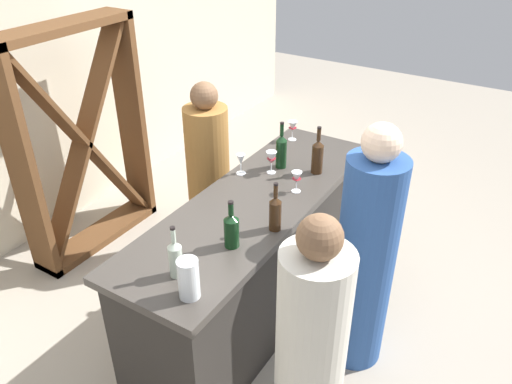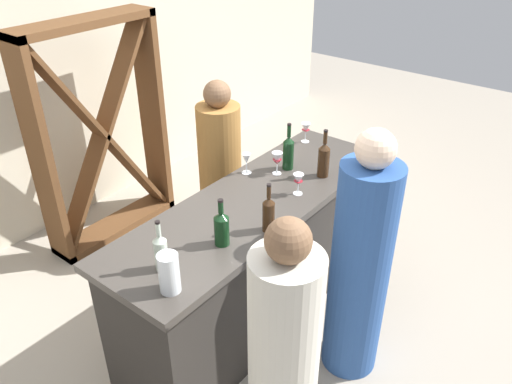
% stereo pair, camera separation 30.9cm
% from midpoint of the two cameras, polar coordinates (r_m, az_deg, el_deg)
% --- Properties ---
extents(ground_plane, '(12.00, 12.00, 0.00)m').
position_cam_midpoint_polar(ground_plane, '(3.80, 2.39, -13.30)').
color(ground_plane, '#9E9384').
extents(back_wall, '(8.00, 0.10, 2.80)m').
position_cam_midpoint_polar(back_wall, '(4.55, -20.81, 13.04)').
color(back_wall, beige).
rests_on(back_wall, ground).
extents(bar_counter, '(2.20, 0.69, 0.96)m').
position_cam_midpoint_polar(bar_counter, '(3.48, 2.56, -7.55)').
color(bar_counter, '#2A2723').
rests_on(bar_counter, ground).
extents(wine_rack, '(1.16, 0.28, 1.84)m').
position_cam_midpoint_polar(wine_rack, '(4.31, -14.96, 6.19)').
color(wine_rack, brown).
rests_on(wine_rack, ground).
extents(wine_bottle_leftmost_clear_pale, '(0.07, 0.07, 0.29)m').
position_cam_midpoint_polar(wine_bottle_leftmost_clear_pale, '(2.59, -7.27, -6.72)').
color(wine_bottle_leftmost_clear_pale, '#B7C6B2').
rests_on(wine_bottle_leftmost_clear_pale, bar_counter).
extents(wine_bottle_second_left_dark_green, '(0.08, 0.08, 0.28)m').
position_cam_midpoint_polar(wine_bottle_second_left_dark_green, '(2.75, -0.67, -4.10)').
color(wine_bottle_second_left_dark_green, black).
rests_on(wine_bottle_second_left_dark_green, bar_counter).
extents(wine_bottle_center_amber_brown, '(0.07, 0.07, 0.30)m').
position_cam_midpoint_polar(wine_bottle_center_amber_brown, '(2.86, 4.51, -2.47)').
color(wine_bottle_center_amber_brown, '#331E0F').
rests_on(wine_bottle_center_amber_brown, bar_counter).
extents(wine_bottle_second_right_dark_green, '(0.08, 0.08, 0.34)m').
position_cam_midpoint_polar(wine_bottle_second_right_dark_green, '(3.51, 6.17, 4.43)').
color(wine_bottle_second_right_dark_green, black).
rests_on(wine_bottle_second_right_dark_green, bar_counter).
extents(wine_bottle_rightmost_amber_brown, '(0.08, 0.08, 0.34)m').
position_cam_midpoint_polar(wine_bottle_rightmost_amber_brown, '(3.45, 10.16, 3.61)').
color(wine_bottle_rightmost_amber_brown, '#331E0F').
rests_on(wine_bottle_rightmost_amber_brown, bar_counter).
extents(wine_glass_near_left, '(0.07, 0.07, 0.14)m').
position_cam_midpoint_polar(wine_glass_near_left, '(3.23, 7.50, 1.22)').
color(wine_glass_near_left, white).
rests_on(wine_glass_near_left, bar_counter).
extents(wine_glass_near_center, '(0.07, 0.07, 0.16)m').
position_cam_midpoint_polar(wine_glass_near_center, '(3.45, 4.95, 3.56)').
color(wine_glass_near_center, white).
rests_on(wine_glass_near_center, bar_counter).
extents(wine_glass_near_right, '(0.07, 0.07, 0.15)m').
position_cam_midpoint_polar(wine_glass_near_right, '(3.93, 7.86, 6.98)').
color(wine_glass_near_right, white).
rests_on(wine_glass_near_right, bar_counter).
extents(wine_glass_far_left, '(0.07, 0.07, 0.15)m').
position_cam_midpoint_polar(wine_glass_far_left, '(3.45, 1.49, 3.55)').
color(wine_glass_far_left, white).
rests_on(wine_glass_far_left, bar_counter).
extents(water_pitcher, '(0.10, 0.10, 0.21)m').
position_cam_midpoint_polar(water_pitcher, '(2.46, -6.17, -9.14)').
color(water_pitcher, silver).
rests_on(water_pitcher, bar_counter).
extents(person_left_guest, '(0.36, 0.36, 1.63)m').
position_cam_midpoint_polar(person_left_guest, '(3.06, 14.44, -8.34)').
color(person_left_guest, '#284C8C').
rests_on(person_left_guest, ground).
extents(person_center_guest, '(0.33, 0.33, 1.56)m').
position_cam_midpoint_polar(person_center_guest, '(2.52, 6.78, -19.21)').
color(person_center_guest, beige).
rests_on(person_center_guest, ground).
extents(person_right_guest, '(0.44, 0.44, 1.46)m').
position_cam_midpoint_polar(person_right_guest, '(4.06, -1.85, 1.82)').
color(person_right_guest, '#9E6B33').
rests_on(person_right_guest, ground).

